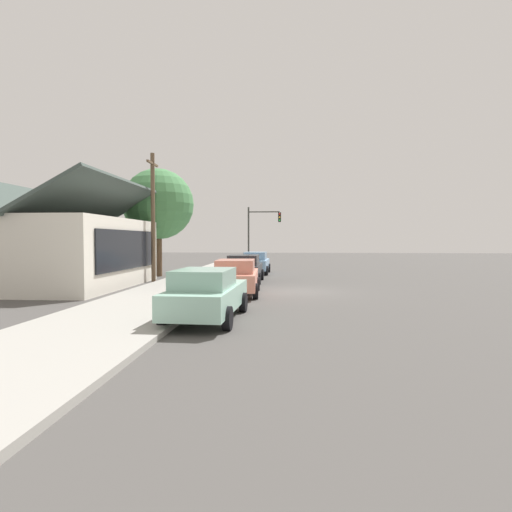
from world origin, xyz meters
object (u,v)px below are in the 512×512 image
at_px(car_seafoam, 207,294).
at_px(car_coral, 236,277).
at_px(car_charcoal, 244,268).
at_px(car_skyblue, 256,263).
at_px(traffic_light_main, 261,228).
at_px(fire_hydrant_red, 230,269).
at_px(utility_pole_wooden, 153,215).
at_px(shade_tree, 158,204).

bearing_deg(car_seafoam, car_coral, 0.70).
xyz_separation_m(car_charcoal, car_skyblue, (6.04, -0.23, -0.00)).
bearing_deg(car_coral, traffic_light_main, -2.89).
xyz_separation_m(car_coral, fire_hydrant_red, (9.19, 1.55, -0.32)).
xyz_separation_m(car_charcoal, utility_pole_wooden, (-0.13, 5.34, 3.11)).
relative_size(car_seafoam, car_skyblue, 1.08).
bearing_deg(fire_hydrant_red, traffic_light_main, -12.90).
bearing_deg(car_coral, car_charcoal, -0.37).
distance_m(shade_tree, traffic_light_main, 9.89).
relative_size(shade_tree, utility_pole_wooden, 0.96).
bearing_deg(shade_tree, car_coral, -145.00).
height_order(utility_pole_wooden, fire_hydrant_red, utility_pole_wooden).
bearing_deg(car_skyblue, shade_tree, 112.64).
bearing_deg(fire_hydrant_red, car_seafoam, -174.82).
distance_m(car_seafoam, traffic_light_main, 22.56).
xyz_separation_m(car_seafoam, car_coral, (5.96, -0.18, -0.00)).
bearing_deg(traffic_light_main, shade_tree, 138.63).
distance_m(car_charcoal, traffic_light_main, 11.19).
bearing_deg(car_charcoal, car_coral, -177.61).
distance_m(car_charcoal, car_skyblue, 6.05).
bearing_deg(car_skyblue, traffic_light_main, -0.08).
bearing_deg(car_charcoal, traffic_light_main, -1.42).
relative_size(car_charcoal, car_skyblue, 0.97).
bearing_deg(shade_tree, car_seafoam, -157.65).
height_order(car_seafoam, fire_hydrant_red, car_seafoam).
height_order(car_charcoal, fire_hydrant_red, car_charcoal).
bearing_deg(car_coral, car_skyblue, -2.61).
bearing_deg(shade_tree, fire_hydrant_red, -88.76).
relative_size(car_charcoal, fire_hydrant_red, 6.12).
bearing_deg(fire_hydrant_red, car_charcoal, -159.61).
relative_size(shade_tree, traffic_light_main, 1.39).
distance_m(car_seafoam, car_skyblue, 17.59).
bearing_deg(fire_hydrant_red, shade_tree, 91.24).
bearing_deg(car_skyblue, car_seafoam, -179.67).
xyz_separation_m(car_seafoam, shade_tree, (15.05, 6.19, 4.03)).
bearing_deg(car_charcoal, car_seafoam, -179.60).
distance_m(car_coral, car_charcoal, 5.59).
height_order(car_coral, utility_pole_wooden, utility_pole_wooden).
height_order(car_coral, shade_tree, shade_tree).
bearing_deg(car_seafoam, utility_pole_wooden, 27.63).
distance_m(car_charcoal, fire_hydrant_red, 3.87).
height_order(traffic_light_main, utility_pole_wooden, utility_pole_wooden).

